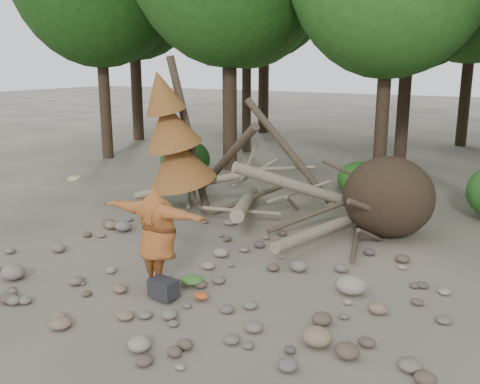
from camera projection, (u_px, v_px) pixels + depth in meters
The scene contains 13 objects.
ground at pixel (200, 274), 10.78m from camera, with size 120.00×120.00×0.00m, color #514C44.
deadfall_pile at pixel (364, 196), 13.13m from camera, with size 8.55×5.24×3.30m.
dead_conifer at pixel (173, 139), 14.62m from camera, with size 2.06×2.16×4.35m.
bush_left at pixel (185, 159), 19.33m from camera, with size 1.80×1.80×1.44m, color #1B4B14.
bush_mid at pixel (360, 179), 16.81m from camera, with size 1.40×1.40×1.12m, color #245F1B.
frisbee_thrower at pixel (157, 237), 9.83m from camera, with size 2.84×1.01×2.07m.
backpack at pixel (164, 291), 9.60m from camera, with size 0.50×0.33×0.33m, color black.
cloth_green at pixel (191, 282), 10.19m from camera, with size 0.46×0.39×0.17m, color #3D6F2C.
cloth_orange at pixel (201, 298), 9.57m from camera, with size 0.28×0.23×0.10m, color #B4481E.
boulder_front_left at pixel (13, 272), 10.51m from camera, with size 0.49×0.44×0.29m, color slate.
boulder_front_right at pixel (317, 337), 8.06m from camera, with size 0.48×0.43×0.29m, color #7E644E.
boulder_mid_right at pixel (351, 285), 9.85m from camera, with size 0.56×0.51×0.34m, color gray.
boulder_mid_left at pixel (123, 226), 13.46m from camera, with size 0.45×0.41×0.27m, color #695F58.
Camera 1 is at (5.73, -8.31, 4.20)m, focal length 40.00 mm.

